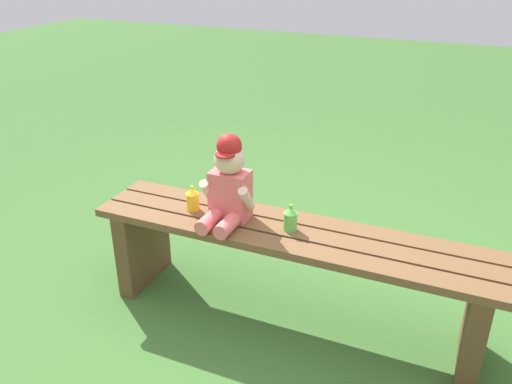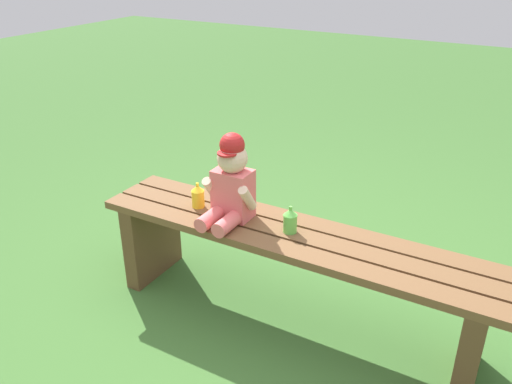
% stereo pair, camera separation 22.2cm
% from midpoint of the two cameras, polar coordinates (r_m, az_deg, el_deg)
% --- Properties ---
extents(ground_plane, '(16.00, 16.00, 0.00)m').
position_cam_midpoint_polar(ground_plane, '(2.58, 1.01, -13.46)').
color(ground_plane, '#3D6B2D').
extents(park_bench, '(1.84, 0.36, 0.48)m').
position_cam_midpoint_polar(park_bench, '(2.39, 1.07, -7.28)').
color(park_bench, brown).
rests_on(park_bench, ground_plane).
extents(child_figure, '(0.23, 0.27, 0.40)m').
position_cam_midpoint_polar(child_figure, '(2.33, -5.77, 0.78)').
color(child_figure, '#E56666').
rests_on(child_figure, park_bench).
extents(sippy_cup_left, '(0.06, 0.06, 0.12)m').
position_cam_midpoint_polar(sippy_cup_left, '(2.49, -9.43, -0.76)').
color(sippy_cup_left, yellow).
rests_on(sippy_cup_left, park_bench).
extents(sippy_cup_right, '(0.06, 0.06, 0.12)m').
position_cam_midpoint_polar(sippy_cup_right, '(2.28, 0.99, -2.92)').
color(sippy_cup_right, '#66CC4C').
rests_on(sippy_cup_right, park_bench).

